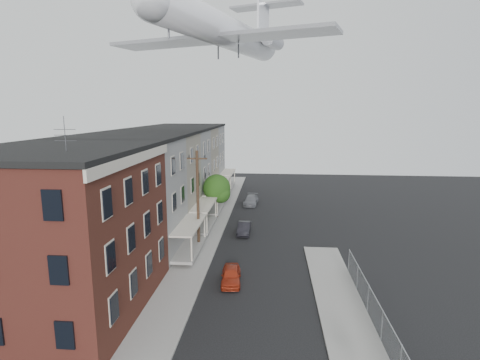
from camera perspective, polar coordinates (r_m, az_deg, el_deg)
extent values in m
cube|color=gray|center=(40.46, -4.49, -7.29)|extent=(3.00, 62.00, 0.12)
cube|color=gray|center=(23.94, 16.28, -21.03)|extent=(3.00, 26.00, 0.12)
cube|color=gray|center=(40.26, -2.43, -7.35)|extent=(0.15, 62.00, 0.14)
cube|color=gray|center=(23.70, 12.60, -21.17)|extent=(0.15, 26.00, 0.14)
cube|color=#3A1412|center=(25.75, -25.72, -7.31)|extent=(10.00, 12.00, 10.00)
cube|color=black|center=(24.76, -26.67, 4.14)|extent=(10.30, 12.30, 0.30)
cube|color=beige|center=(22.57, -15.49, 3.21)|extent=(0.16, 12.20, 0.60)
cylinder|color=#515156|center=(21.95, -25.12, 6.21)|extent=(0.04, 0.04, 2.00)
cube|color=slate|center=(33.94, -17.62, -2.61)|extent=(10.00, 7.00, 10.00)
cube|color=black|center=(33.20, -18.11, 6.08)|extent=(10.25, 7.00, 0.30)
cube|color=gray|center=(33.47, -7.65, -10.35)|extent=(1.80, 6.40, 0.25)
cube|color=beige|center=(32.75, -7.75, -6.75)|extent=(1.90, 6.50, 0.15)
cube|color=gray|center=(40.35, -13.85, -0.38)|extent=(10.00, 7.00, 10.00)
cube|color=black|center=(39.72, -14.18, 6.93)|extent=(10.25, 7.00, 0.30)
cube|color=gray|center=(39.95, -5.47, -6.81)|extent=(1.80, 6.40, 0.25)
cube|color=beige|center=(39.35, -5.53, -3.75)|extent=(1.90, 6.50, 0.15)
cube|color=slate|center=(46.92, -11.13, 1.23)|extent=(10.00, 7.00, 10.00)
cube|color=black|center=(46.38, -11.36, 7.52)|extent=(10.25, 7.00, 0.30)
cube|color=gray|center=(46.58, -3.92, -4.26)|extent=(1.80, 6.40, 0.25)
cube|color=beige|center=(46.07, -3.96, -1.61)|extent=(1.90, 6.50, 0.15)
cube|color=gray|center=(53.60, -9.08, 2.44)|extent=(10.00, 7.00, 10.00)
cube|color=black|center=(53.13, -9.24, 7.95)|extent=(10.25, 7.00, 0.30)
cube|color=gray|center=(53.30, -2.77, -2.35)|extent=(1.80, 6.40, 0.25)
cube|color=beige|center=(52.86, -2.79, -0.02)|extent=(1.90, 6.50, 0.15)
cube|color=slate|center=(60.36, -7.48, 3.38)|extent=(10.00, 7.00, 10.00)
cube|color=black|center=(59.94, -7.60, 8.27)|extent=(10.25, 7.00, 0.30)
cube|color=gray|center=(60.09, -1.88, -0.86)|extent=(1.80, 6.40, 0.25)
cube|color=beige|center=(59.70, -1.89, 1.21)|extent=(1.90, 6.50, 0.15)
cylinder|color=gray|center=(23.00, 20.82, -20.15)|extent=(0.06, 0.06, 1.90)
cylinder|color=gray|center=(25.53, 18.94, -16.79)|extent=(0.06, 0.06, 1.90)
cylinder|color=gray|center=(28.16, 17.45, -14.04)|extent=(0.06, 0.06, 1.90)
cylinder|color=gray|center=(30.85, 16.25, -11.75)|extent=(0.06, 0.06, 1.90)
cube|color=gray|center=(22.56, 20.98, -18.18)|extent=(0.04, 18.00, 0.04)
cube|color=gray|center=(23.00, 20.82, -20.15)|extent=(0.02, 18.00, 1.80)
cylinder|color=black|center=(33.60, -6.43, -3.18)|extent=(0.26, 0.26, 9.00)
cube|color=black|center=(32.91, -6.57, 3.26)|extent=(1.80, 0.12, 0.12)
cylinder|color=black|center=(33.03, -7.77, 3.61)|extent=(0.08, 0.08, 0.25)
cylinder|color=black|center=(32.75, -5.37, 3.60)|extent=(0.08, 0.08, 0.25)
cylinder|color=black|center=(43.92, -3.53, -4.29)|extent=(0.24, 0.24, 2.40)
sphere|color=#183B10|center=(43.37, -3.56, -1.23)|extent=(3.20, 3.20, 3.20)
sphere|color=#183B10|center=(43.13, -2.96, -2.05)|extent=(2.24, 2.24, 2.24)
imported|color=#A32B15|center=(28.19, -1.38, -14.29)|extent=(1.66, 3.57, 1.18)
imported|color=black|center=(38.55, 0.64, -7.35)|extent=(1.28, 3.57, 1.17)
imported|color=slate|center=(50.17, 1.68, -3.09)|extent=(2.01, 4.34, 1.23)
cylinder|color=white|center=(40.44, -2.46, 21.71)|extent=(10.53, 23.09, 3.11)
sphere|color=white|center=(30.67, -13.21, 25.09)|extent=(3.11, 3.11, 3.11)
cone|color=white|center=(51.01, 3.71, 19.36)|extent=(3.89, 3.77, 3.11)
cube|color=#939399|center=(38.97, -3.47, 20.67)|extent=(23.41, 11.45, 0.34)
cylinder|color=#939399|center=(48.81, -0.50, 20.01)|extent=(2.74, 4.19, 1.56)
cylinder|color=#939399|center=(47.10, 5.03, 20.32)|extent=(2.74, 4.19, 1.56)
cube|color=white|center=(51.05, 3.55, 22.46)|extent=(1.43, 3.58, 5.45)
cube|color=#939399|center=(52.52, 3.99, 24.95)|extent=(9.56, 5.40, 0.24)
cylinder|color=#515156|center=(31.83, -10.81, 21.39)|extent=(0.16, 0.16, 1.17)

